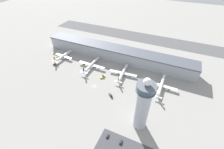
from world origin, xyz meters
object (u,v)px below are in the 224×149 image
(control_tower, at_px, (143,106))
(car_black_suv, at_px, (108,136))
(airplane_gate_delta, at_px, (161,86))
(service_truck_baggage, at_px, (84,64))
(service_truck_fuel, at_px, (111,96))
(airplane_gate_alpha, at_px, (63,56))
(car_white_wagon, at_px, (121,142))
(service_truck_catering, at_px, (103,77))
(airplane_gate_bravo, at_px, (91,65))
(airplane_gate_charlie, at_px, (123,73))
(service_truck_water, at_px, (56,65))

(control_tower, relative_size, car_black_suv, 14.02)
(airplane_gate_delta, bearing_deg, control_tower, -99.37)
(airplane_gate_delta, distance_m, service_truck_baggage, 114.07)
(service_truck_fuel, height_order, car_black_suv, service_truck_fuel)
(airplane_gate_alpha, bearing_deg, control_tower, -24.68)
(car_white_wagon, bearing_deg, service_truck_catering, 127.00)
(airplane_gate_delta, bearing_deg, car_black_suv, -111.05)
(control_tower, relative_size, airplane_gate_alpha, 1.59)
(service_truck_catering, height_order, service_truck_baggage, service_truck_catering)
(airplane_gate_bravo, bearing_deg, service_truck_catering, -28.39)
(service_truck_baggage, distance_m, car_white_wagon, 129.20)
(airplane_gate_charlie, relative_size, service_truck_catering, 5.11)
(airplane_gate_alpha, xyz_separation_m, service_truck_catering, (78.22, -16.32, -3.26))
(control_tower, bearing_deg, airplane_gate_alpha, 155.32)
(airplane_gate_bravo, relative_size, service_truck_catering, 5.24)
(service_truck_fuel, xyz_separation_m, service_truck_baggage, (-63.16, 41.03, -0.03))
(service_truck_catering, relative_size, car_black_suv, 1.88)
(airplane_gate_bravo, height_order, airplane_gate_delta, airplane_gate_bravo)
(airplane_gate_alpha, relative_size, airplane_gate_charlie, 0.92)
(airplane_gate_alpha, height_order, service_truck_fuel, airplane_gate_alpha)
(airplane_gate_delta, distance_m, service_truck_catering, 76.07)
(service_truck_baggage, height_order, car_white_wagon, service_truck_baggage)
(airplane_gate_alpha, xyz_separation_m, car_black_suv, (120.70, -89.78, -3.82))
(service_truck_baggage, bearing_deg, service_truck_catering, -20.17)
(service_truck_fuel, relative_size, car_white_wagon, 1.72)
(airplane_gate_alpha, xyz_separation_m, service_truck_water, (0.51, -19.78, -3.46))
(airplane_gate_charlie, bearing_deg, airplane_gate_alpha, 179.42)
(car_black_suv, bearing_deg, control_tower, 46.63)
(service_truck_catering, relative_size, service_truck_fuel, 1.06)
(airplane_gate_bravo, bearing_deg, car_white_wagon, -47.21)
(airplane_gate_delta, bearing_deg, service_truck_catering, -171.35)
(airplane_gate_charlie, height_order, car_black_suv, airplane_gate_charlie)
(airplane_gate_charlie, xyz_separation_m, car_white_wagon, (32.70, -89.14, -3.12))
(service_truck_baggage, bearing_deg, control_tower, -31.54)
(service_truck_catering, relative_size, service_truck_baggage, 1.33)
(service_truck_fuel, distance_m, service_truck_water, 104.66)
(airplane_gate_alpha, height_order, airplane_gate_bravo, airplane_gate_alpha)
(airplane_gate_delta, relative_size, service_truck_fuel, 5.79)
(service_truck_catering, bearing_deg, service_truck_fuel, -47.75)
(airplane_gate_alpha, relative_size, car_white_wagon, 8.51)
(airplane_gate_delta, bearing_deg, service_truck_baggage, 178.58)
(service_truck_fuel, bearing_deg, car_white_wagon, -56.35)
(airplane_gate_bravo, height_order, airplane_gate_charlie, airplane_gate_bravo)
(control_tower, xyz_separation_m, car_white_wagon, (-9.44, -24.32, -28.13))
(airplane_gate_alpha, distance_m, service_truck_catering, 79.97)
(control_tower, bearing_deg, car_white_wagon, -111.21)
(airplane_gate_delta, bearing_deg, car_white_wagon, -102.88)
(service_truck_water, bearing_deg, airplane_gate_bravo, 18.22)
(airplane_gate_alpha, xyz_separation_m, airplane_gate_bravo, (52.79, -2.57, 0.03))
(control_tower, distance_m, airplane_gate_alpha, 159.59)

